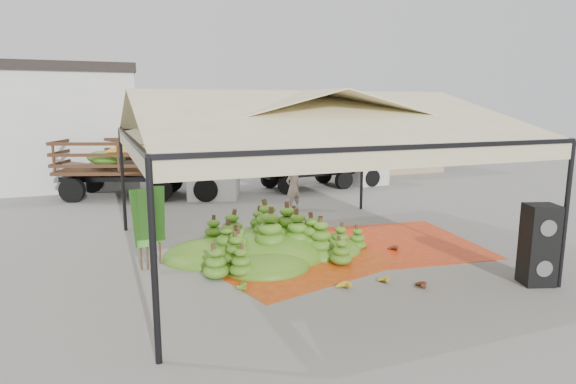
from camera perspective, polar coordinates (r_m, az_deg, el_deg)
name	(u,v)px	position (r m, az deg, el deg)	size (l,w,h in m)	color
ground	(303,253)	(12.19, 1.74, -7.28)	(90.00, 90.00, 0.00)	slate
canopy_tent	(303,121)	(11.62, 1.83, 8.42)	(8.10, 8.10, 4.00)	black
building_tan	(374,133)	(27.86, 10.13, 6.91)	(6.30, 5.30, 4.10)	tan
tarp_left	(291,259)	(11.76, 0.37, -7.91)	(4.02, 3.82, 0.01)	#C85712
tarp_right	(400,242)	(13.47, 13.13, -5.80)	(3.76, 3.95, 0.01)	#E54615
banana_heap	(269,233)	(11.99, -2.26, -4.84)	(5.15, 4.23, 1.10)	#457318
hand_yellow_a	(381,279)	(10.37, 10.99, -10.13)	(0.43, 0.35, 0.20)	gold
hand_yellow_b	(342,285)	(9.91, 6.43, -10.93)	(0.47, 0.39, 0.22)	gold
hand_red_a	(418,284)	(10.31, 15.11, -10.43)	(0.44, 0.36, 0.20)	#5E3115
hand_red_b	(392,248)	(12.60, 12.19, -6.46)	(0.43, 0.35, 0.20)	#5F2615
hand_green	(237,285)	(9.93, -6.03, -10.86)	(0.48, 0.39, 0.22)	#377518
hanging_bunches	(361,152)	(11.12, 8.67, 4.70)	(1.74, 0.24, 0.20)	#436E17
speaker_stack	(539,245)	(11.22, 27.59, -5.56)	(0.75, 0.71, 1.69)	black
banana_leaves	(149,266)	(11.70, -16.16, -8.47)	(0.96, 1.36, 3.70)	#307D21
vendor	(293,187)	(16.90, 0.63, 0.57)	(0.59, 0.39, 1.63)	gray
truck_left	(158,160)	(19.96, -15.21, 3.63)	(7.35, 4.61, 2.39)	#4F2B1A
truck_right	(329,159)	(21.81, 4.89, 3.89)	(6.01, 2.51, 2.01)	#4F2B1A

